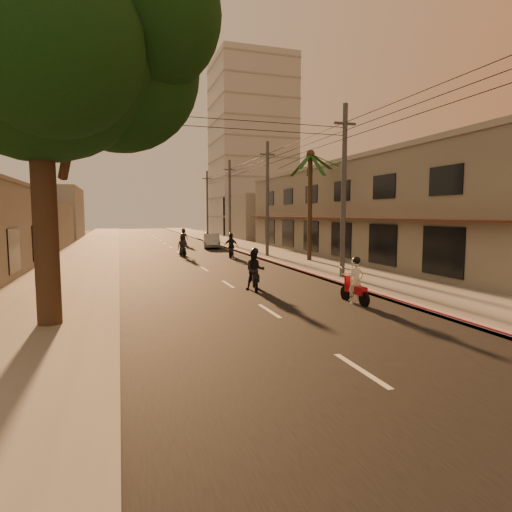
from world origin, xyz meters
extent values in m
plane|color=#383023|center=(0.00, 0.00, 0.00)|extent=(160.00, 160.00, 0.00)
cube|color=black|center=(0.00, 20.00, 0.01)|extent=(10.00, 140.00, 0.02)
cube|color=slate|center=(7.50, 20.00, 0.06)|extent=(5.00, 140.00, 0.12)
cube|color=slate|center=(-7.50, 20.00, 0.06)|extent=(5.00, 140.00, 0.12)
cube|color=red|center=(5.10, 15.00, 0.10)|extent=(0.20, 60.00, 0.20)
cube|color=gray|center=(14.00, 18.00, 3.50)|extent=(8.00, 34.00, 7.00)
cube|color=gray|center=(14.00, 18.00, 7.15)|extent=(8.20, 34.20, 0.30)
cube|color=#45251B|center=(9.70, 18.00, 3.10)|extent=(0.80, 34.00, 0.12)
cube|color=#B7B5B2|center=(16.00, 56.00, 14.00)|extent=(12.00, 12.00, 28.00)
cylinder|color=black|center=(-7.00, 2.00, 3.00)|extent=(0.70, 0.70, 6.00)
cylinder|color=black|center=(-6.20, 2.40, 6.00)|extent=(1.22, 2.17, 3.04)
cylinder|color=black|center=(-7.60, 1.70, 6.20)|extent=(1.31, 1.49, 2.73)
sphere|color=black|center=(-7.00, 2.00, 8.50)|extent=(7.20, 7.20, 7.20)
sphere|color=black|center=(-4.80, 3.00, 8.00)|extent=(5.20, 5.20, 5.20)
sphere|color=black|center=(-6.40, 0.20, 7.60)|extent=(4.60, 4.60, 4.60)
sphere|color=black|center=(-4.00, 1.50, 9.20)|extent=(4.40, 4.40, 4.40)
sphere|color=black|center=(-5.80, 4.40, 9.60)|extent=(4.40, 4.40, 4.40)
cylinder|color=black|center=(8.00, 16.00, 3.80)|extent=(0.32, 0.32, 7.60)
sphere|color=black|center=(8.00, 16.00, 7.60)|extent=(0.60, 0.60, 0.60)
cylinder|color=#38383A|center=(6.20, 8.00, 4.50)|extent=(0.26, 0.26, 9.00)
cube|color=#38383A|center=(6.20, 8.00, 8.00)|extent=(1.20, 0.12, 0.12)
cylinder|color=#38383A|center=(6.20, 20.00, 4.50)|extent=(0.26, 0.26, 9.00)
cube|color=#38383A|center=(6.20, 20.00, 8.00)|extent=(1.20, 0.12, 0.12)
cylinder|color=#38383A|center=(6.20, 32.00, 4.50)|extent=(0.26, 0.26, 9.00)
cube|color=#38383A|center=(6.20, 32.00, 8.00)|extent=(1.20, 0.12, 0.12)
cylinder|color=#38383A|center=(6.20, 44.00, 4.50)|extent=(0.26, 0.26, 9.00)
cube|color=#38383A|center=(6.20, 44.00, 8.00)|extent=(1.20, 0.12, 0.12)
cube|color=gray|center=(14.00, 45.00, 3.00)|extent=(8.00, 14.00, 6.00)
cube|color=gray|center=(-14.00, 34.00, 2.20)|extent=(8.00, 14.00, 4.40)
cube|color=gray|center=(-14.00, 52.00, 3.50)|extent=(8.00, 14.00, 7.00)
cylinder|color=black|center=(3.50, 2.88, 0.29)|extent=(0.13, 0.57, 0.57)
cylinder|color=black|center=(3.56, 1.60, 0.29)|extent=(0.13, 0.57, 0.57)
cube|color=#A70C15|center=(3.53, 2.16, 0.56)|extent=(0.34, 1.13, 0.31)
cube|color=#A70C15|center=(3.51, 2.67, 0.71)|extent=(0.31, 0.12, 0.61)
cylinder|color=silver|center=(3.50, 2.79, 1.07)|extent=(0.56, 0.07, 0.04)
imported|color=silver|center=(3.53, 2.16, 0.86)|extent=(0.66, 0.47, 1.71)
sphere|color=black|center=(3.53, 2.16, 1.66)|extent=(0.31, 0.31, 0.31)
sphere|color=silver|center=(3.22, 2.76, 1.32)|extent=(0.12, 0.12, 0.12)
sphere|color=silver|center=(3.79, 2.79, 1.32)|extent=(0.12, 0.12, 0.12)
cylinder|color=black|center=(0.97, 6.93, 0.30)|extent=(0.24, 0.61, 0.60)
cylinder|color=black|center=(0.68, 5.62, 0.30)|extent=(0.24, 0.61, 0.60)
cube|color=black|center=(0.81, 6.20, 0.59)|extent=(0.55, 1.22, 0.32)
cube|color=black|center=(0.92, 6.72, 0.75)|extent=(0.34, 0.18, 0.64)
cylinder|color=silver|center=(0.95, 6.85, 1.13)|extent=(0.58, 0.17, 0.04)
imported|color=black|center=(0.81, 6.20, 0.90)|extent=(1.17, 1.06, 1.80)
sphere|color=black|center=(0.81, 6.20, 1.75)|extent=(0.32, 0.32, 0.32)
cylinder|color=black|center=(3.51, 20.93, 0.31)|extent=(0.28, 0.62, 0.61)
cylinder|color=black|center=(3.11, 19.63, 0.31)|extent=(0.28, 0.62, 0.61)
cube|color=black|center=(3.29, 20.20, 0.60)|extent=(0.65, 1.24, 0.33)
cube|color=black|center=(3.45, 20.73, 0.77)|extent=(0.35, 0.20, 0.66)
cylinder|color=silver|center=(3.49, 20.85, 1.15)|extent=(0.59, 0.22, 0.04)
imported|color=black|center=(3.29, 20.20, 0.92)|extent=(1.33, 1.05, 1.84)
sphere|color=black|center=(3.29, 20.20, 1.79)|extent=(0.33, 0.33, 0.33)
cylinder|color=black|center=(-0.13, 23.31, 0.29)|extent=(0.12, 0.58, 0.57)
cylinder|color=black|center=(-0.09, 22.03, 0.29)|extent=(0.12, 0.58, 0.57)
cube|color=black|center=(-0.11, 22.60, 0.56)|extent=(0.32, 1.13, 0.31)
cube|color=black|center=(-0.12, 23.11, 0.72)|extent=(0.31, 0.11, 0.61)
cylinder|color=silver|center=(-0.13, 23.23, 1.08)|extent=(0.56, 0.06, 0.04)
imported|color=black|center=(-0.11, 22.60, 0.86)|extent=(0.87, 0.60, 1.72)
sphere|color=black|center=(-0.11, 22.60, 1.67)|extent=(0.31, 0.31, 0.31)
cylinder|color=black|center=(3.59, 30.95, 0.25)|extent=(0.18, 0.51, 0.50)
cylinder|color=black|center=(3.39, 29.86, 0.25)|extent=(0.18, 0.51, 0.50)
cube|color=black|center=(3.48, 30.34, 0.49)|extent=(0.42, 1.01, 0.27)
cube|color=black|center=(3.56, 30.78, 0.62)|extent=(0.28, 0.14, 0.53)
cylinder|color=silver|center=(3.58, 30.88, 0.93)|extent=(0.49, 0.13, 0.04)
imported|color=black|center=(3.48, 30.34, 0.75)|extent=(1.16, 0.90, 1.49)
sphere|color=black|center=(3.48, 30.34, 1.44)|extent=(0.27, 0.27, 0.27)
imported|color=#9E9FA5|center=(3.81, 30.08, 0.73)|extent=(3.03, 4.96, 1.46)
cylinder|color=black|center=(1.69, 35.14, 0.30)|extent=(0.14, 0.61, 0.60)
cylinder|color=black|center=(1.61, 33.81, 0.30)|extent=(0.14, 0.61, 0.60)
cube|color=black|center=(1.64, 34.40, 0.59)|extent=(0.36, 1.19, 0.32)
cube|color=black|center=(1.67, 34.93, 0.75)|extent=(0.33, 0.12, 0.64)
cylinder|color=silver|center=(1.68, 35.06, 1.13)|extent=(0.59, 0.07, 0.04)
imported|color=black|center=(1.64, 34.40, 0.90)|extent=(0.94, 0.67, 1.80)
sphere|color=black|center=(1.64, 34.40, 1.75)|extent=(0.32, 0.32, 0.32)
camera|label=1|loc=(-4.92, -11.89, 3.41)|focal=30.00mm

